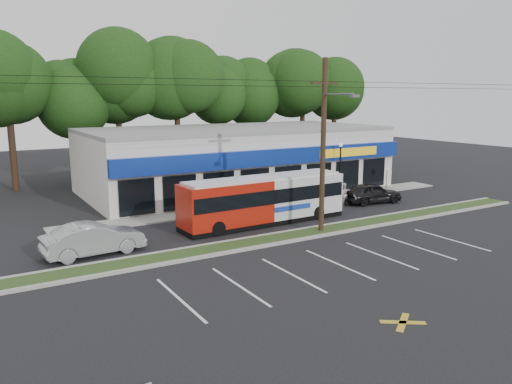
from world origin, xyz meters
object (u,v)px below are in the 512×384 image
object	(u,v)px
lamp_post	(340,163)
car_silver	(94,239)
metrobus	(264,199)
pedestrian_a	(244,197)
car_dark	(372,193)
sign_post	(387,172)
utility_pole	(322,141)
pedestrian_b	(343,194)

from	to	relation	value
lamp_post	car_silver	world-z (taller)	lamp_post
metrobus	pedestrian_a	world-z (taller)	metrobus
lamp_post	car_silver	xyz separation A→B (m)	(-20.52, -5.30, -1.85)
car_dark	pedestrian_a	world-z (taller)	pedestrian_a
sign_post	metrobus	world-z (taller)	metrobus
utility_pole	sign_post	size ratio (longest dim) A/B	22.47
metrobus	car_silver	bearing A→B (deg)	-176.52
pedestrian_a	pedestrian_b	world-z (taller)	pedestrian_a
lamp_post	metrobus	bearing A→B (deg)	-156.25
car_silver	lamp_post	bearing A→B (deg)	-80.27
utility_pole	metrobus	world-z (taller)	utility_pole
metrobus	pedestrian_b	world-z (taller)	metrobus
utility_pole	lamp_post	xyz separation A→B (m)	(8.17, 7.87, -2.74)
lamp_post	pedestrian_a	xyz separation A→B (m)	(-9.00, -0.30, -1.72)
utility_pole	pedestrian_b	world-z (taller)	utility_pole
sign_post	car_silver	size ratio (longest dim) A/B	0.45
car_dark	utility_pole	bearing A→B (deg)	126.80
metrobus	car_dark	bearing A→B (deg)	3.80
utility_pole	sign_post	xyz separation A→B (m)	(13.17, 7.65, -3.86)
metrobus	pedestrian_a	distance (m)	4.12
pedestrian_b	metrobus	bearing A→B (deg)	18.58
pedestrian_a	pedestrian_b	distance (m)	7.43
utility_pole	car_silver	distance (m)	13.42
car_silver	car_dark	bearing A→B (deg)	-89.28
lamp_post	car_silver	distance (m)	21.27
utility_pole	car_dark	distance (m)	10.72
lamp_post	pedestrian_b	world-z (taller)	lamp_post
sign_post	pedestrian_a	size ratio (longest dim) A/B	1.18
sign_post	metrobus	size ratio (longest dim) A/B	0.20
pedestrian_b	lamp_post	bearing A→B (deg)	-117.88
utility_pole	lamp_post	world-z (taller)	utility_pole
utility_pole	metrobus	xyz separation A→B (m)	(-1.60, 3.57, -3.84)
utility_pole	car_silver	world-z (taller)	utility_pole
utility_pole	metrobus	size ratio (longest dim) A/B	4.48
metrobus	pedestrian_a	xyz separation A→B (m)	(0.77, 4.00, -0.63)
utility_pole	sign_post	bearing A→B (deg)	30.15
car_dark	pedestrian_a	distance (m)	9.82
lamp_post	pedestrian_a	size ratio (longest dim) A/B	2.25
utility_pole	pedestrian_b	bearing A→B (deg)	39.44
utility_pole	car_silver	xyz separation A→B (m)	(-12.35, 2.57, -4.59)
metrobus	car_silver	xyz separation A→B (m)	(-10.75, -1.00, -0.76)
sign_post	car_dark	bearing A→B (deg)	-146.53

